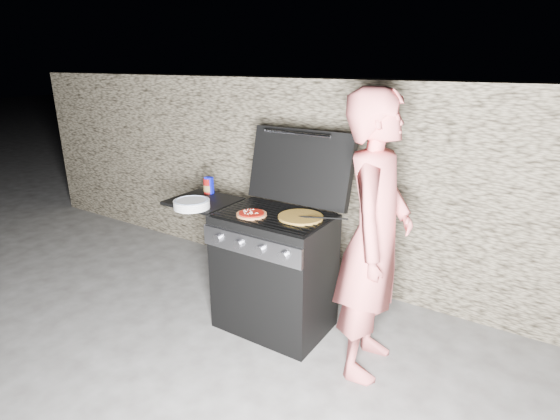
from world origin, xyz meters
The scene contains 10 objects.
ground centered at (0.00, 0.00, 0.00)m, with size 50.00×50.00×0.00m, color #46423F.
stone_wall centered at (0.00, 1.05, 0.90)m, with size 8.00×0.35×1.80m, color gray.
gas_grill centered at (-0.25, 0.00, 0.46)m, with size 1.34×0.79×0.91m, color black, non-canonical shape.
pizza_topped centered at (-0.12, -0.11, 0.92)m, with size 0.21×0.21×0.02m, color gold, non-canonical shape.
pizza_plain centered at (0.20, 0.03, 0.92)m, with size 0.31×0.31×0.02m, color gold.
sauce_jar centered at (-0.76, 0.16, 0.96)m, with size 0.08×0.08×0.12m, color maroon.
blue_carton centered at (-0.74, 0.16, 0.97)m, with size 0.07×0.04×0.14m, color #080DBC.
plate_stack centered at (-0.60, -0.20, 0.93)m, with size 0.27×0.27×0.06m, color silver.
person centered at (0.76, -0.04, 0.90)m, with size 0.66×0.43×1.81m, color #E26767.
tongs centered at (0.38, 0.00, 0.95)m, with size 0.01×0.01×0.40m, color black.
Camera 1 is at (1.61, -2.43, 1.94)m, focal length 28.00 mm.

